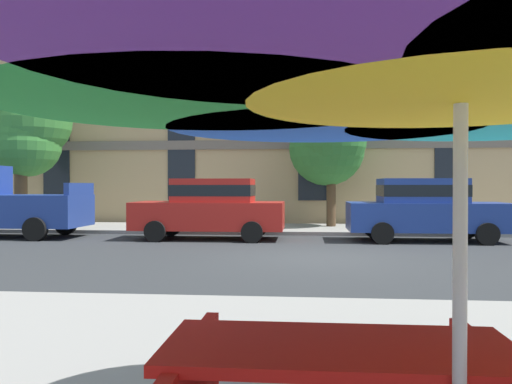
{
  "coord_description": "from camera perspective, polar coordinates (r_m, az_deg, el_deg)",
  "views": [
    {
      "loc": [
        -0.38,
        -11.22,
        1.58
      ],
      "look_at": [
        -1.69,
        3.2,
        1.4
      ],
      "focal_mm": 36.05,
      "sensor_mm": 36.0,
      "label": 1
    }
  ],
  "objects": [
    {
      "name": "ground_plane",
      "position": [
        11.34,
        7.11,
        -7.3
      ],
      "size": [
        120.0,
        120.0,
        0.0
      ],
      "primitive_type": "plane",
      "color": "#2D3033"
    },
    {
      "name": "patio_umbrella",
      "position": [
        2.38,
        21.8,
        13.82
      ],
      "size": [
        4.06,
        3.77,
        2.39
      ],
      "color": "silver",
      "rests_on": "ground"
    },
    {
      "name": "sedan_red",
      "position": [
        15.18,
        -5.05,
        -1.67
      ],
      "size": [
        4.4,
        1.98,
        1.78
      ],
      "color": "#B21E19",
      "rests_on": "ground"
    },
    {
      "name": "sedan_blue",
      "position": [
        15.33,
        18.21,
        -1.68
      ],
      "size": [
        4.4,
        1.98,
        1.78
      ],
      "color": "navy",
      "rests_on": "ground"
    },
    {
      "name": "apartment_building",
      "position": [
        26.66,
        6.03,
        11.13
      ],
      "size": [
        46.89,
        12.08,
        12.8
      ],
      "color": "tan",
      "rests_on": "ground"
    },
    {
      "name": "sidewalk_far",
      "position": [
        18.09,
        6.38,
        -4.11
      ],
      "size": [
        56.0,
        3.6,
        0.12
      ],
      "primitive_type": "cube",
      "color": "gray",
      "rests_on": "ground"
    },
    {
      "name": "street_tree_left",
      "position": [
        20.47,
        -23.86,
        6.16
      ],
      "size": [
        2.78,
        2.78,
        5.35
      ],
      "color": "brown",
      "rests_on": "ground"
    },
    {
      "name": "street_tree_middle",
      "position": [
        18.72,
        8.03,
        5.47
      ],
      "size": [
        2.79,
        2.91,
        4.56
      ],
      "color": "#4C3823",
      "rests_on": "ground"
    }
  ]
}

